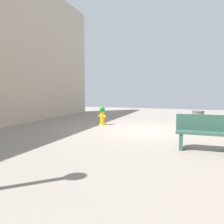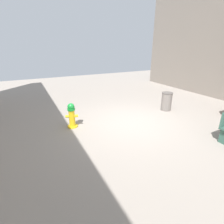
% 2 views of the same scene
% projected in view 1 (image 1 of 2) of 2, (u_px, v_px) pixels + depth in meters
% --- Properties ---
extents(ground_plane, '(23.40, 23.40, 0.00)m').
position_uv_depth(ground_plane, '(143.00, 130.00, 8.73)').
color(ground_plane, gray).
extents(fire_hydrant, '(0.44, 0.42, 0.88)m').
position_uv_depth(fire_hydrant, '(102.00, 116.00, 10.05)').
color(fire_hydrant, gold).
rests_on(fire_hydrant, ground_plane).
extents(bench_far, '(1.47, 0.47, 0.95)m').
position_uv_depth(bench_far, '(204.00, 132.00, 5.66)').
color(bench_far, '#33594C').
rests_on(bench_far, ground_plane).
extents(trash_bin, '(0.47, 0.47, 0.81)m').
position_uv_depth(trash_bin, '(198.00, 121.00, 8.43)').
color(trash_bin, slate).
rests_on(trash_bin, ground_plane).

